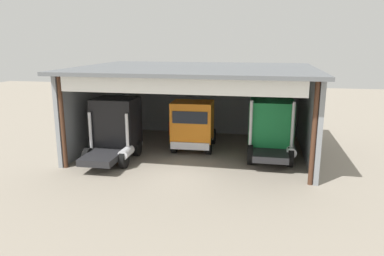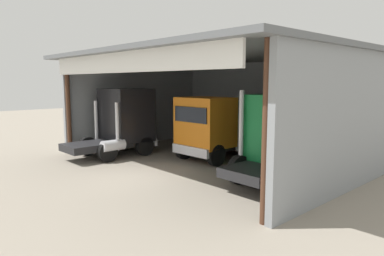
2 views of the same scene
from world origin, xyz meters
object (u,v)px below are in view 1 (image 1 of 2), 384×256
at_px(truck_orange_center_left_bay, 193,125).
at_px(truck_green_yard_outside, 271,128).
at_px(oil_drum, 175,129).
at_px(tool_cart, 176,128).
at_px(truck_black_center_right_bay, 115,128).

xyz_separation_m(truck_orange_center_left_bay, truck_green_yard_outside, (4.85, -0.79, 0.23)).
bearing_deg(oil_drum, tool_cart, 92.69).
height_order(oil_drum, tool_cart, tool_cart).
bearing_deg(oil_drum, truck_orange_center_left_bay, -58.88).
distance_m(truck_black_center_right_bay, truck_green_yard_outside, 9.19).
distance_m(truck_black_center_right_bay, tool_cart, 6.76).
bearing_deg(truck_green_yard_outside, truck_orange_center_left_bay, 170.85).
bearing_deg(truck_black_center_right_bay, oil_drum, 69.54).
xyz_separation_m(truck_black_center_right_bay, oil_drum, (2.14, 5.94, -1.41)).
xyz_separation_m(truck_green_yard_outside, tool_cart, (-6.89, 4.46, -1.38)).
relative_size(truck_black_center_right_bay, truck_green_yard_outside, 1.06).
xyz_separation_m(truck_green_yard_outside, oil_drum, (-6.87, 4.14, -1.42)).
bearing_deg(truck_green_yard_outside, tool_cart, 147.17).
bearing_deg(truck_orange_center_left_bay, oil_drum, -60.94).
relative_size(truck_orange_center_left_bay, oil_drum, 5.55).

